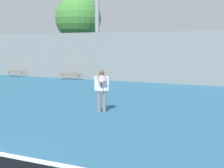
# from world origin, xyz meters

# --- Properties ---
(tennis_player) EXTENTS (0.53, 0.50, 1.64)m
(tennis_player) POSITION_xyz_m (0.21, 7.21, 0.93)
(tennis_player) COLOR slate
(tennis_player) RESTS_ON ground_plane
(bench_courtside_far) EXTENTS (1.80, 0.40, 0.43)m
(bench_courtside_far) POSITION_xyz_m (-6.90, 16.29, 0.40)
(bench_courtside_far) COLOR brown
(bench_courtside_far) RESTS_ON ground_plane
(bench_adjacent_court) EXTENTS (1.62, 0.40, 0.43)m
(bench_adjacent_court) POSITION_xyz_m (-12.12, 16.29, 0.39)
(bench_adjacent_court) COLOR brown
(bench_adjacent_court) RESTS_ON ground_plane
(light_pole_far_right) EXTENTS (0.90, 0.60, 8.62)m
(light_pole_far_right) POSITION_xyz_m (-5.08, 17.22, 4.82)
(light_pole_far_right) COLOR #939399
(light_pole_far_right) RESTS_ON ground_plane
(back_fence) EXTENTS (33.44, 0.06, 3.47)m
(back_fence) POSITION_xyz_m (0.00, 16.94, 1.74)
(back_fence) COLOR gray
(back_fence) RESTS_ON ground_plane
(tree_green_tall) EXTENTS (4.23, 4.23, 7.11)m
(tree_green_tall) POSITION_xyz_m (-9.45, 21.94, 4.95)
(tree_green_tall) COLOR brown
(tree_green_tall) RESTS_ON ground_plane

